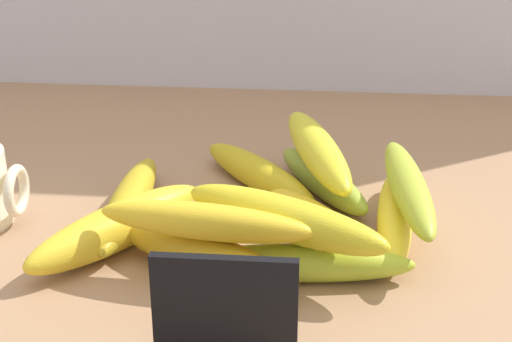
# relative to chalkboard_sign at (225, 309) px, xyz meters

# --- Properties ---
(counter_top) EXTENTS (1.10, 0.76, 0.03)m
(counter_top) POSITION_rel_chalkboard_sign_xyz_m (-0.03, 0.22, -0.05)
(counter_top) COLOR #A27A58
(counter_top) RESTS_ON ground
(chalkboard_sign) EXTENTS (0.11, 0.02, 0.08)m
(chalkboard_sign) POSITION_rel_chalkboard_sign_xyz_m (0.00, 0.00, 0.00)
(chalkboard_sign) COLOR black
(chalkboard_sign) RESTS_ON counter_top
(banana_0) EXTENTS (0.16, 0.19, 0.04)m
(banana_0) POSITION_rel_chalkboard_sign_xyz_m (-0.12, 0.15, -0.02)
(banana_0) COLOR yellow
(banana_0) RESTS_ON counter_top
(banana_1) EXTENTS (0.15, 0.16, 0.03)m
(banana_1) POSITION_rel_chalkboard_sign_xyz_m (0.00, 0.28, -0.02)
(banana_1) COLOR gold
(banana_1) RESTS_ON counter_top
(banana_2) EXTENTS (0.19, 0.13, 0.04)m
(banana_2) POSITION_rel_chalkboard_sign_xyz_m (-0.03, 0.11, -0.02)
(banana_2) COLOR gold
(banana_2) RESTS_ON counter_top
(banana_3) EXTENTS (0.05, 0.19, 0.03)m
(banana_3) POSITION_rel_chalkboard_sign_xyz_m (0.14, 0.20, -0.02)
(banana_3) COLOR yellow
(banana_3) RESTS_ON counter_top
(banana_4) EXTENTS (0.12, 0.16, 0.03)m
(banana_4) POSITION_rel_chalkboard_sign_xyz_m (0.07, 0.27, -0.02)
(banana_4) COLOR #98B438
(banana_4) RESTS_ON counter_top
(banana_5) EXTENTS (0.21, 0.04, 0.03)m
(banana_5) POSITION_rel_chalkboard_sign_xyz_m (0.05, 0.10, -0.02)
(banana_5) COLOR #AEC530
(banana_5) RESTS_ON counter_top
(banana_6) EXTENTS (0.13, 0.16, 0.04)m
(banana_6) POSITION_rel_chalkboard_sign_xyz_m (0.07, 0.17, -0.02)
(banana_6) COLOR yellow
(banana_6) RESTS_ON counter_top
(banana_7) EXTENTS (0.04, 0.20, 0.04)m
(banana_7) POSITION_rel_chalkboard_sign_xyz_m (-0.12, 0.20, -0.02)
(banana_7) COLOR gold
(banana_7) RESTS_ON counter_top
(banana_8) EXTENTS (0.09, 0.20, 0.04)m
(banana_8) POSITION_rel_chalkboard_sign_xyz_m (0.07, 0.27, 0.02)
(banana_8) COLOR yellow
(banana_8) RESTS_ON banana_4
(banana_9) EXTENTS (0.19, 0.06, 0.03)m
(banana_9) POSITION_rel_chalkboard_sign_xyz_m (-0.02, 0.10, 0.02)
(banana_9) COLOR yellow
(banana_9) RESTS_ON banana_2
(banana_10) EXTENTS (0.05, 0.20, 0.03)m
(banana_10) POSITION_rel_chalkboard_sign_xyz_m (0.15, 0.20, 0.01)
(banana_10) COLOR #A8BA34
(banana_10) RESTS_ON banana_3
(banana_11) EXTENTS (0.20, 0.13, 0.04)m
(banana_11) POSITION_rel_chalkboard_sign_xyz_m (0.04, 0.12, 0.01)
(banana_11) COLOR yellow
(banana_11) RESTS_ON banana_5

